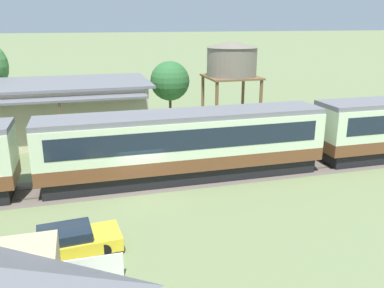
{
  "coord_description": "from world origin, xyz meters",
  "views": [
    {
      "loc": [
        -2.95,
        -21.55,
        9.36
      ],
      "look_at": [
        3.28,
        0.96,
        2.18
      ],
      "focal_mm": 38.0,
      "sensor_mm": 36.0,
      "label": 1
    }
  ],
  "objects_px": {
    "station_building": "(63,109)",
    "water_tower": "(232,61)",
    "parked_car_yellow_2": "(68,241)",
    "yard_tree_0": "(170,81)",
    "passenger_train": "(189,142)"
  },
  "relations": [
    {
      "from": "station_building",
      "to": "water_tower",
      "type": "bearing_deg",
      "value": -1.18
    },
    {
      "from": "parked_car_yellow_2",
      "to": "yard_tree_0",
      "type": "height_order",
      "value": "yard_tree_0"
    },
    {
      "from": "water_tower",
      "to": "yard_tree_0",
      "type": "xyz_separation_m",
      "value": [
        -4.84,
        3.41,
        -2.08
      ]
    },
    {
      "from": "passenger_train",
      "to": "water_tower",
      "type": "distance_m",
      "value": 13.85
    },
    {
      "from": "station_building",
      "to": "yard_tree_0",
      "type": "distance_m",
      "value": 10.27
    },
    {
      "from": "passenger_train",
      "to": "yard_tree_0",
      "type": "relative_size",
      "value": 9.44
    },
    {
      "from": "passenger_train",
      "to": "parked_car_yellow_2",
      "type": "distance_m",
      "value": 9.98
    },
    {
      "from": "water_tower",
      "to": "yard_tree_0",
      "type": "relative_size",
      "value": 1.33
    },
    {
      "from": "water_tower",
      "to": "parked_car_yellow_2",
      "type": "height_order",
      "value": "water_tower"
    },
    {
      "from": "water_tower",
      "to": "yard_tree_0",
      "type": "height_order",
      "value": "water_tower"
    },
    {
      "from": "passenger_train",
      "to": "yard_tree_0",
      "type": "xyz_separation_m",
      "value": [
        2.15,
        14.82,
        1.51
      ]
    },
    {
      "from": "station_building",
      "to": "water_tower",
      "type": "distance_m",
      "value": 14.95
    },
    {
      "from": "station_building",
      "to": "parked_car_yellow_2",
      "type": "xyz_separation_m",
      "value": [
        0.48,
        -18.56,
        -1.74
      ]
    },
    {
      "from": "station_building",
      "to": "yard_tree_0",
      "type": "height_order",
      "value": "yard_tree_0"
    },
    {
      "from": "water_tower",
      "to": "yard_tree_0",
      "type": "bearing_deg",
      "value": 144.84
    }
  ]
}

